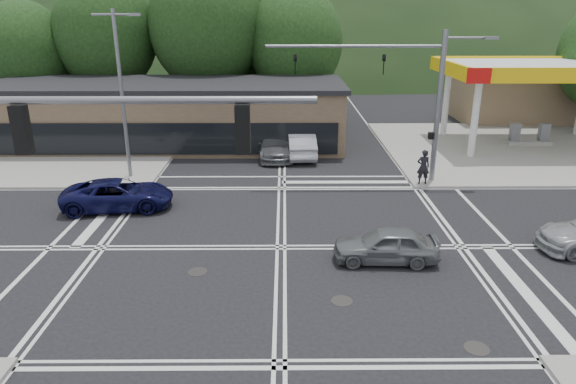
{
  "coord_description": "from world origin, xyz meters",
  "views": [
    {
      "loc": [
        0.15,
        -18.48,
        8.89
      ],
      "look_at": [
        0.3,
        2.65,
        1.4
      ],
      "focal_mm": 32.0,
      "sensor_mm": 36.0,
      "label": 1
    }
  ],
  "objects_px": {
    "car_grey_center": "(386,245)",
    "car_queue_a": "(301,144)",
    "car_blue_west": "(118,195)",
    "car_queue_b": "(298,144)",
    "pedestrian": "(423,167)",
    "car_northbound": "(274,145)"
  },
  "relations": [
    {
      "from": "car_grey_center",
      "to": "car_northbound",
      "type": "xyz_separation_m",
      "value": [
        -4.41,
        14.64,
        0.09
      ]
    },
    {
      "from": "car_blue_west",
      "to": "car_grey_center",
      "type": "relative_size",
      "value": 1.3
    },
    {
      "from": "car_blue_west",
      "to": "pedestrian",
      "type": "relative_size",
      "value": 2.72
    },
    {
      "from": "car_queue_a",
      "to": "car_queue_b",
      "type": "bearing_deg",
      "value": -73.0
    },
    {
      "from": "car_northbound",
      "to": "pedestrian",
      "type": "distance_m",
      "value": 9.97
    },
    {
      "from": "car_blue_west",
      "to": "pedestrian",
      "type": "xyz_separation_m",
      "value": [
        15.22,
        3.18,
        0.38
      ]
    },
    {
      "from": "car_grey_center",
      "to": "car_queue_a",
      "type": "distance_m",
      "value": 14.94
    },
    {
      "from": "car_grey_center",
      "to": "pedestrian",
      "type": "distance_m",
      "value": 9.41
    },
    {
      "from": "car_queue_b",
      "to": "pedestrian",
      "type": "xyz_separation_m",
      "value": [
        6.46,
        -6.5,
        0.42
      ]
    },
    {
      "from": "car_queue_a",
      "to": "pedestrian",
      "type": "distance_m",
      "value": 8.7
    },
    {
      "from": "car_queue_b",
      "to": "car_blue_west",
      "type": "bearing_deg",
      "value": 48.35
    },
    {
      "from": "car_blue_west",
      "to": "car_queue_b",
      "type": "xyz_separation_m",
      "value": [
        8.75,
        9.68,
        -0.04
      ]
    },
    {
      "from": "car_blue_west",
      "to": "car_grey_center",
      "type": "height_order",
      "value": "car_blue_west"
    },
    {
      "from": "car_grey_center",
      "to": "car_northbound",
      "type": "relative_size",
      "value": 0.75
    },
    {
      "from": "car_queue_a",
      "to": "car_blue_west",
      "type": "bearing_deg",
      "value": 43.5
    },
    {
      "from": "car_northbound",
      "to": "pedestrian",
      "type": "bearing_deg",
      "value": -42.55
    },
    {
      "from": "car_blue_west",
      "to": "car_queue_a",
      "type": "xyz_separation_m",
      "value": [
        8.93,
        9.18,
        0.1
      ]
    },
    {
      "from": "car_queue_b",
      "to": "car_northbound",
      "type": "relative_size",
      "value": 0.75
    },
    {
      "from": "car_queue_b",
      "to": "pedestrian",
      "type": "distance_m",
      "value": 9.18
    },
    {
      "from": "car_queue_b",
      "to": "car_northbound",
      "type": "xyz_separation_m",
      "value": [
        -1.54,
        -0.55,
        0.09
      ]
    },
    {
      "from": "car_grey_center",
      "to": "pedestrian",
      "type": "height_order",
      "value": "pedestrian"
    },
    {
      "from": "car_grey_center",
      "to": "car_queue_a",
      "type": "xyz_separation_m",
      "value": [
        -2.7,
        14.69,
        0.14
      ]
    }
  ]
}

